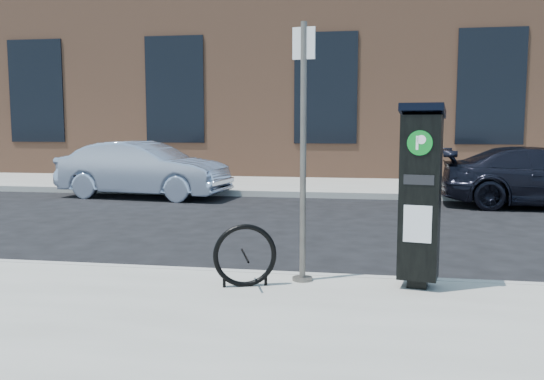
% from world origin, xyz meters
% --- Properties ---
extents(ground, '(120.00, 120.00, 0.00)m').
position_xyz_m(ground, '(0.00, 0.00, 0.00)').
color(ground, black).
rests_on(ground, ground).
extents(sidewalk_far, '(60.00, 12.00, 0.15)m').
position_xyz_m(sidewalk_far, '(0.00, 14.00, 0.07)').
color(sidewalk_far, gray).
rests_on(sidewalk_far, ground).
extents(curb_near, '(60.00, 0.12, 0.16)m').
position_xyz_m(curb_near, '(0.00, -0.02, 0.07)').
color(curb_near, '#9E9B93').
rests_on(curb_near, ground).
extents(curb_far, '(60.00, 0.12, 0.16)m').
position_xyz_m(curb_far, '(0.00, 8.02, 0.07)').
color(curb_far, '#9E9B93').
rests_on(curb_far, ground).
extents(building, '(28.00, 10.05, 8.25)m').
position_xyz_m(building, '(-0.00, 17.00, 4.15)').
color(building, '#8C5A3F').
rests_on(building, ground).
extents(parking_kiosk, '(0.51, 0.47, 1.94)m').
position_xyz_m(parking_kiosk, '(1.94, -0.35, 1.15)').
color(parking_kiosk, black).
rests_on(parking_kiosk, sidewalk_near).
extents(sign_pole, '(0.25, 0.22, 2.81)m').
position_xyz_m(sign_pole, '(0.70, -0.30, 1.54)').
color(sign_pole, '#514C48').
rests_on(sign_pole, sidewalk_near).
extents(bike_rack, '(0.66, 0.27, 0.68)m').
position_xyz_m(bike_rack, '(0.12, -0.64, 0.48)').
color(bike_rack, black).
rests_on(bike_rack, sidewalk_near).
extents(car_silver, '(4.49, 2.00, 1.43)m').
position_xyz_m(car_silver, '(-4.27, 7.40, 0.72)').
color(car_silver, '#9CABC6').
rests_on(car_silver, ground).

